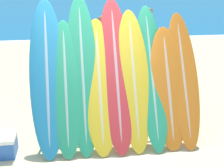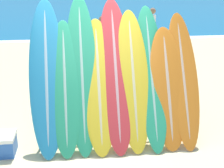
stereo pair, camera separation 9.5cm
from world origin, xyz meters
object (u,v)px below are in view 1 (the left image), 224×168
object	(u,v)px
surfboard_slot_4	(116,74)
surfboard_slot_2	(83,73)
person_near_water	(102,48)
surfboard_rack	(119,120)
cooler_box	(1,145)
surfboard_slot_6	(152,76)
person_mid_beach	(149,29)
surfboard_slot_1	(66,88)
surfboard_slot_7	(168,87)
surfboard_slot_5	(134,79)
surfboard_slot_8	(184,79)
surfboard_slot_3	(99,85)
surfboard_slot_0	(47,77)

from	to	relation	value
surfboard_slot_4	surfboard_slot_2	bearing A→B (deg)	179.41
surfboard_slot_2	person_near_water	world-z (taller)	surfboard_slot_2
surfboard_rack	cooler_box	size ratio (longest dim) A/B	5.48
surfboard_slot_6	person_mid_beach	bearing A→B (deg)	75.72
surfboard_slot_1	surfboard_slot_7	xyz separation A→B (m)	(1.70, -0.03, -0.07)
surfboard_slot_2	surfboard_slot_6	size ratio (longest dim) A/B	1.08
surfboard_slot_4	surfboard_slot_5	distance (m)	0.30
surfboard_slot_2	surfboard_slot_8	xyz separation A→B (m)	(1.70, -0.07, -0.15)
surfboard_slot_3	cooler_box	bearing A→B (deg)	-172.32
surfboard_slot_3	surfboard_slot_7	bearing A→B (deg)	-2.21
surfboard_slot_3	surfboard_slot_5	world-z (taller)	surfboard_slot_5
surfboard_slot_3	surfboard_slot_8	bearing A→B (deg)	0.95
surfboard_slot_2	cooler_box	world-z (taller)	surfboard_slot_2
surfboard_slot_8	person_near_water	distance (m)	3.04
surfboard_slot_4	surfboard_slot_6	world-z (taller)	surfboard_slot_4
cooler_box	surfboard_slot_4	bearing A→B (deg)	9.13
surfboard_rack	surfboard_slot_2	distance (m)	0.99
surfboard_slot_5	surfboard_slot_3	bearing A→B (deg)	-177.17
surfboard_slot_3	surfboard_slot_6	size ratio (longest dim) A/B	0.91
surfboard_slot_1	surfboard_slot_8	world-z (taller)	surfboard_slot_8
surfboard_slot_4	person_mid_beach	xyz separation A→B (m)	(2.18, 6.17, -0.29)
surfboard_slot_5	person_near_water	size ratio (longest dim) A/B	1.21
surfboard_slot_7	person_mid_beach	distance (m)	6.44
surfboard_rack	surfboard_slot_4	world-z (taller)	surfboard_slot_4
surfboard_slot_6	surfboard_slot_8	size ratio (longest dim) A/B	1.06
surfboard_slot_5	surfboard_slot_7	world-z (taller)	surfboard_slot_5
surfboard_slot_0	surfboard_slot_2	xyz separation A→B (m)	(0.57, 0.02, 0.03)
surfboard_slot_5	surfboard_slot_6	world-z (taller)	surfboard_slot_6
surfboard_slot_8	cooler_box	distance (m)	3.18
surfboard_rack	surfboard_slot_5	world-z (taller)	surfboard_slot_5
surfboard_slot_5	surfboard_slot_7	size ratio (longest dim) A/B	1.15
surfboard_rack	surfboard_slot_8	size ratio (longest dim) A/B	1.24
surfboard_slot_1	person_mid_beach	size ratio (longest dim) A/B	1.25
surfboard_slot_2	surfboard_slot_7	distance (m)	1.45
surfboard_slot_2	surfboard_slot_8	size ratio (longest dim) A/B	1.15
surfboard_rack	surfboard_slot_8	distance (m)	1.30
surfboard_slot_3	person_near_water	xyz separation A→B (m)	(0.37, 2.86, -0.04)
person_mid_beach	cooler_box	size ratio (longest dim) A/B	3.40
surfboard_slot_2	person_near_water	xyz separation A→B (m)	(0.63, 2.77, -0.23)
person_mid_beach	surfboard_slot_2	bearing A→B (deg)	20.14
surfboard_slot_8	surfboard_slot_1	bearing A→B (deg)	-178.89
surfboard_slot_1	surfboard_slot_5	distance (m)	1.12
surfboard_slot_5	cooler_box	distance (m)	2.38
surfboard_slot_2	surfboard_slot_7	xyz separation A→B (m)	(1.42, -0.14, -0.26)
surfboard_slot_1	cooler_box	size ratio (longest dim) A/B	4.24
surfboard_slot_2	surfboard_slot_3	bearing A→B (deg)	-19.71
surfboard_slot_4	surfboard_slot_6	size ratio (longest dim) A/B	1.06
surfboard_slot_6	person_near_water	world-z (taller)	surfboard_slot_6
surfboard_slot_1	surfboard_slot_7	world-z (taller)	surfboard_slot_1
surfboard_slot_4	surfboard_slot_3	bearing A→B (deg)	-163.13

